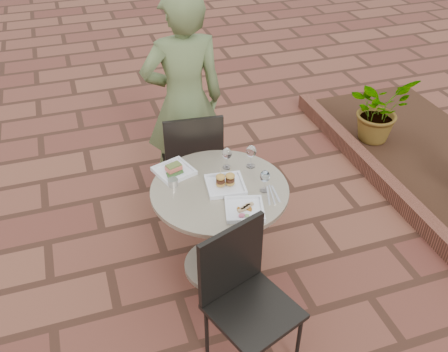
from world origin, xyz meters
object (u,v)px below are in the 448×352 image
object	(u,v)px
chair_near	(243,289)
plate_tuna	(244,209)
plate_sliders	(225,183)
chair_far	(193,155)
plate_salmon	(174,170)
cafe_table	(220,217)
diner	(184,102)

from	to	relation	value
chair_near	plate_tuna	size ratio (longest dim) A/B	3.26
plate_sliders	chair_far	bearing A→B (deg)	93.22
chair_far	chair_near	bearing A→B (deg)	92.17
chair_far	plate_salmon	xyz separation A→B (m)	(-0.24, -0.42, 0.20)
cafe_table	plate_sliders	world-z (taller)	plate_sliders
chair_near	diner	bearing A→B (deg)	66.16
chair_near	cafe_table	bearing A→B (deg)	62.50
cafe_table	chair_far	world-z (taller)	chair_far
diner	plate_sliders	distance (m)	0.93
chair_far	plate_tuna	size ratio (longest dim) A/B	3.26
cafe_table	plate_sliders	bearing A→B (deg)	3.32
plate_tuna	diner	bearing A→B (deg)	92.74
chair_near	plate_sliders	size ratio (longest dim) A/B	3.41
plate_salmon	plate_sliders	distance (m)	0.38
cafe_table	diner	size ratio (longest dim) A/B	0.51
diner	plate_tuna	distance (m)	1.20
cafe_table	plate_sliders	xyz separation A→B (m)	(0.04, 0.00, 0.28)
plate_salmon	plate_sliders	bearing A→B (deg)	-42.88
chair_near	diner	distance (m)	1.66
chair_far	plate_sliders	bearing A→B (deg)	99.21
cafe_table	diner	bearing A→B (deg)	89.02
cafe_table	plate_salmon	distance (m)	0.44
cafe_table	plate_tuna	world-z (taller)	plate_tuna
chair_near	plate_tuna	distance (m)	0.50
chair_far	plate_salmon	bearing A→B (deg)	66.40
diner	plate_tuna	xyz separation A→B (m)	(0.06, -1.19, -0.14)
cafe_table	plate_tuna	size ratio (longest dim) A/B	3.16
chair_far	plate_salmon	distance (m)	0.53
cafe_table	chair_near	xyz separation A→B (m)	(-0.09, -0.70, 0.07)
chair_near	diner	xyz separation A→B (m)	(0.11, 1.63, 0.33)
plate_salmon	plate_tuna	distance (m)	0.61
diner	plate_tuna	world-z (taller)	diner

